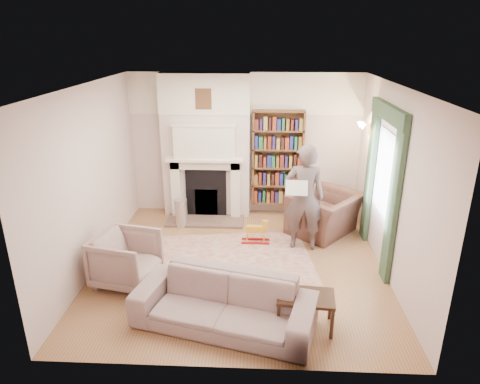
# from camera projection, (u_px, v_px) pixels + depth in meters

# --- Properties ---
(floor) EXTENTS (4.50, 4.50, 0.00)m
(floor) POSITION_uv_depth(u_px,v_px,m) (239.00, 265.00, 6.84)
(floor) COLOR brown
(floor) RESTS_ON ground
(ceiling) EXTENTS (4.50, 4.50, 0.00)m
(ceiling) POSITION_uv_depth(u_px,v_px,m) (239.00, 86.00, 5.87)
(ceiling) COLOR white
(ceiling) RESTS_ON wall_back
(wall_back) EXTENTS (4.50, 0.00, 4.50)m
(wall_back) POSITION_uv_depth(u_px,v_px,m) (245.00, 145.00, 8.46)
(wall_back) COLOR beige
(wall_back) RESTS_ON floor
(wall_front) EXTENTS (4.50, 0.00, 4.50)m
(wall_front) POSITION_uv_depth(u_px,v_px,m) (228.00, 256.00, 4.25)
(wall_front) COLOR beige
(wall_front) RESTS_ON floor
(wall_left) EXTENTS (0.00, 4.50, 4.50)m
(wall_left) POSITION_uv_depth(u_px,v_px,m) (91.00, 180.00, 6.45)
(wall_left) COLOR beige
(wall_left) RESTS_ON floor
(wall_right) EXTENTS (0.00, 4.50, 4.50)m
(wall_right) POSITION_uv_depth(u_px,v_px,m) (393.00, 185.00, 6.25)
(wall_right) COLOR beige
(wall_right) RESTS_ON floor
(fireplace) EXTENTS (1.70, 0.58, 2.80)m
(fireplace) POSITION_uv_depth(u_px,v_px,m) (206.00, 148.00, 8.31)
(fireplace) COLOR beige
(fireplace) RESTS_ON floor
(bookcase) EXTENTS (1.00, 0.24, 1.85)m
(bookcase) POSITION_uv_depth(u_px,v_px,m) (278.00, 158.00, 8.39)
(bookcase) COLOR brown
(bookcase) RESTS_ON floor
(window) EXTENTS (0.02, 0.90, 1.30)m
(window) POSITION_uv_depth(u_px,v_px,m) (385.00, 173.00, 6.61)
(window) COLOR silver
(window) RESTS_ON wall_right
(curtain_left) EXTENTS (0.07, 0.32, 2.40)m
(curtain_left) POSITION_uv_depth(u_px,v_px,m) (393.00, 205.00, 6.04)
(curtain_left) COLOR #314C33
(curtain_left) RESTS_ON floor
(curtain_right) EXTENTS (0.07, 0.32, 2.40)m
(curtain_right) POSITION_uv_depth(u_px,v_px,m) (370.00, 174.00, 7.35)
(curtain_right) COLOR #314C33
(curtain_right) RESTS_ON floor
(pelmet) EXTENTS (0.09, 1.70, 0.24)m
(pelmet) POSITION_uv_depth(u_px,v_px,m) (389.00, 113.00, 6.29)
(pelmet) COLOR #314C33
(pelmet) RESTS_ON wall_right
(wall_sconce) EXTENTS (0.20, 0.24, 0.24)m
(wall_sconce) POSITION_uv_depth(u_px,v_px,m) (359.00, 129.00, 7.49)
(wall_sconce) COLOR gold
(wall_sconce) RESTS_ON wall_right
(rug) EXTENTS (2.98, 2.44, 0.01)m
(rug) POSITION_uv_depth(u_px,v_px,m) (227.00, 263.00, 6.88)
(rug) COLOR beige
(rug) RESTS_ON floor
(armchair_reading) EXTENTS (1.54, 1.56, 0.76)m
(armchair_reading) POSITION_uv_depth(u_px,v_px,m) (324.00, 214.00, 7.82)
(armchair_reading) COLOR #452B25
(armchair_reading) RESTS_ON floor
(armchair_left) EXTENTS (1.01, 0.99, 0.77)m
(armchair_left) POSITION_uv_depth(u_px,v_px,m) (126.00, 259.00, 6.24)
(armchair_left) COLOR #AEA090
(armchair_left) RESTS_ON floor
(sofa) EXTENTS (2.39, 1.42, 0.66)m
(sofa) POSITION_uv_depth(u_px,v_px,m) (224.00, 303.00, 5.31)
(sofa) COLOR #A59788
(sofa) RESTS_ON floor
(man_reading) EXTENTS (0.69, 0.47, 1.83)m
(man_reading) POSITION_uv_depth(u_px,v_px,m) (304.00, 198.00, 7.09)
(man_reading) COLOR #524342
(man_reading) RESTS_ON floor
(newspaper) EXTENTS (0.36, 0.12, 0.24)m
(newspaper) POSITION_uv_depth(u_px,v_px,m) (297.00, 188.00, 6.82)
(newspaper) COLOR silver
(newspaper) RESTS_ON man_reading
(coffee_table) EXTENTS (0.74, 0.52, 0.45)m
(coffee_table) POSITION_uv_depth(u_px,v_px,m) (305.00, 311.00, 5.34)
(coffee_table) COLOR black
(coffee_table) RESTS_ON floor
(paraffin_heater) EXTENTS (0.28, 0.28, 0.55)m
(paraffin_heater) POSITION_uv_depth(u_px,v_px,m) (181.00, 213.00, 8.12)
(paraffin_heater) COLOR #B5B8BD
(paraffin_heater) RESTS_ON floor
(rocking_horse) EXTENTS (0.49, 0.20, 0.43)m
(rocking_horse) POSITION_uv_depth(u_px,v_px,m) (256.00, 232.00, 7.48)
(rocking_horse) COLOR gold
(rocking_horse) RESTS_ON rug
(board_game) EXTENTS (0.39, 0.39, 0.03)m
(board_game) POSITION_uv_depth(u_px,v_px,m) (196.00, 276.00, 6.48)
(board_game) COLOR #CBCA47
(board_game) RESTS_ON rug
(game_box_lid) EXTENTS (0.35, 0.29, 0.05)m
(game_box_lid) POSITION_uv_depth(u_px,v_px,m) (209.00, 269.00, 6.63)
(game_box_lid) COLOR #A91328
(game_box_lid) RESTS_ON rug
(comic_annuals) EXTENTS (0.67, 0.36, 0.02)m
(comic_annuals) POSITION_uv_depth(u_px,v_px,m) (257.00, 276.00, 6.47)
(comic_annuals) COLOR red
(comic_annuals) RESTS_ON rug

